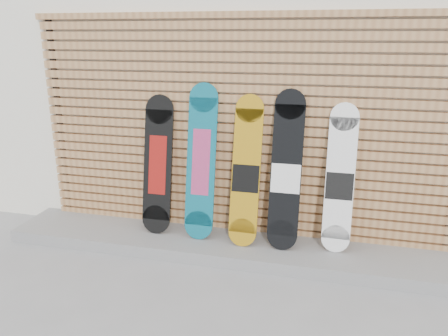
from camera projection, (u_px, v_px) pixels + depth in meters
The scene contains 9 objects.
ground at pixel (231, 290), 3.72m from camera, with size 80.00×80.00×0.00m, color gray.
building at pixel (320, 55), 6.32m from camera, with size 12.00×5.00×3.60m, color white.
concrete_step at pixel (232, 246), 4.37m from camera, with size 4.60×0.70×0.12m, color gray.
slat_wall at pixel (239, 128), 4.30m from camera, with size 4.26×0.08×2.29m.
snowboard_0 at pixel (158, 165), 4.43m from camera, with size 0.30×0.31×1.40m.
snowboard_1 at pixel (201, 162), 4.30m from camera, with size 0.29×0.33×1.53m.
snowboard_2 at pixel (246, 172), 4.19m from camera, with size 0.27×0.37×1.43m.
snowboard_3 at pixel (286, 172), 4.10m from camera, with size 0.29×0.36×1.50m.
snowboard_4 at pixel (340, 180), 4.04m from camera, with size 0.26×0.27×1.39m.
Camera 1 is at (0.73, -3.17, 2.09)m, focal length 35.00 mm.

